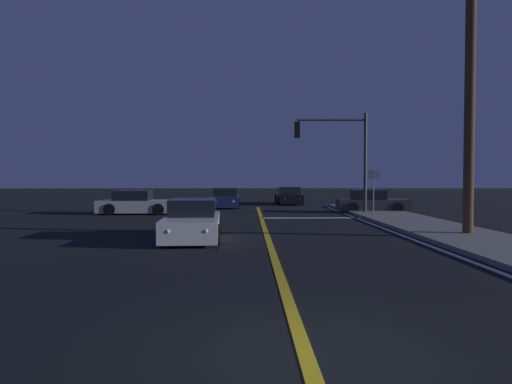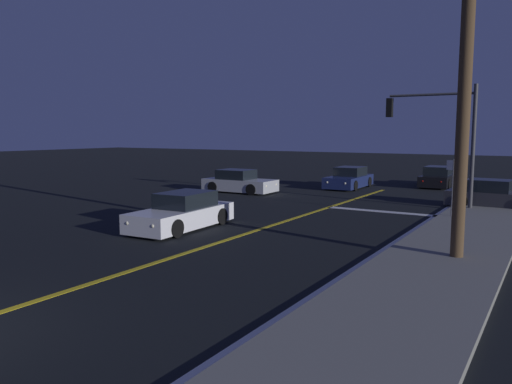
% 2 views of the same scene
% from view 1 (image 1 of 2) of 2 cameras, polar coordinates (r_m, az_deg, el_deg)
% --- Properties ---
extents(ground_plane, '(160.00, 160.00, 0.00)m').
position_cam_1_polar(ground_plane, '(5.77, 6.21, -19.51)').
color(ground_plane, black).
extents(sidewalk_right, '(3.20, 35.33, 0.15)m').
position_cam_1_polar(sidewalk_right, '(16.97, 24.89, -5.16)').
color(sidewalk_right, slate).
rests_on(sidewalk_right, ground).
extents(lane_line_center, '(0.20, 33.37, 0.01)m').
position_cam_1_polar(lane_line_center, '(15.30, 1.56, -6.00)').
color(lane_line_center, gold).
rests_on(lane_line_center, ground).
extents(lane_line_edge_right, '(0.16, 33.37, 0.01)m').
position_cam_1_polar(lane_line_edge_right, '(16.26, 18.98, -5.64)').
color(lane_line_edge_right, white).
rests_on(lane_line_edge_right, ground).
extents(stop_bar, '(5.10, 0.50, 0.01)m').
position_cam_1_polar(stop_bar, '(23.77, 6.81, -3.20)').
color(stop_bar, white).
rests_on(stop_bar, ground).
extents(car_side_waiting_white, '(2.03, 4.63, 1.34)m').
position_cam_1_polar(car_side_waiting_white, '(15.90, -7.82, -3.63)').
color(car_side_waiting_white, silver).
rests_on(car_side_waiting_white, ground).
extents(car_lead_oncoming_charcoal, '(4.23, 2.00, 1.34)m').
position_cam_1_polar(car_lead_oncoming_charcoal, '(28.26, 14.04, -1.27)').
color(car_lead_oncoming_charcoal, '#2D2D33').
rests_on(car_lead_oncoming_charcoal, ground).
extents(car_mid_block_black, '(1.96, 4.72, 1.34)m').
position_cam_1_polar(car_mid_block_black, '(35.90, 4.04, -0.56)').
color(car_mid_block_black, black).
rests_on(car_mid_block_black, ground).
extents(car_parked_curb_silver, '(4.36, 2.03, 1.34)m').
position_cam_1_polar(car_parked_curb_silver, '(27.06, -14.53, -1.40)').
color(car_parked_curb_silver, '#B2B5BA').
rests_on(car_parked_curb_silver, ground).
extents(car_following_oncoming_navy, '(2.03, 4.52, 1.34)m').
position_cam_1_polar(car_following_oncoming_navy, '(31.96, -3.81, -0.85)').
color(car_following_oncoming_navy, navy).
rests_on(car_following_oncoming_navy, ground).
extents(traffic_signal_near_right, '(4.06, 0.28, 5.68)m').
position_cam_1_polar(traffic_signal_near_right, '(26.31, 10.26, 5.55)').
color(traffic_signal_near_right, '#38383D').
rests_on(traffic_signal_near_right, ground).
extents(utility_pole_right, '(1.62, 0.35, 10.95)m').
position_cam_1_polar(utility_pole_right, '(18.02, 24.91, 12.94)').
color(utility_pole_right, '#4C3823').
rests_on(utility_pole_right, ground).
extents(street_sign_corner, '(0.56, 0.14, 2.48)m').
position_cam_1_polar(street_sign_corner, '(23.80, 14.29, 0.76)').
color(street_sign_corner, slate).
rests_on(street_sign_corner, ground).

